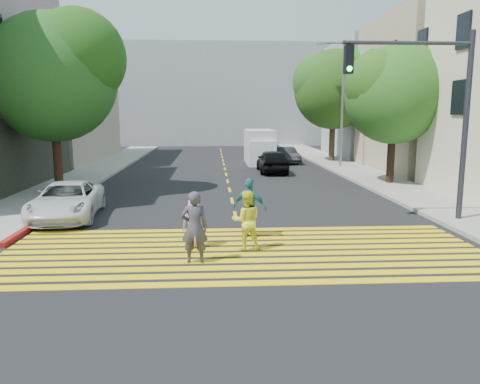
{
  "coord_description": "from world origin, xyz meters",
  "views": [
    {
      "loc": [
        -0.84,
        -11.27,
        3.81
      ],
      "look_at": [
        0.0,
        3.0,
        1.4
      ],
      "focal_mm": 35.0,
      "sensor_mm": 36.0,
      "label": 1
    }
  ],
  "objects": [
    {
      "name": "building_left_tan",
      "position": [
        -16.0,
        28.0,
        5.0
      ],
      "size": [
        12.0,
        16.0,
        10.0
      ],
      "primitive_type": "cube",
      "color": "tan",
      "rests_on": "ground"
    },
    {
      "name": "traffic_signal",
      "position": [
        6.61,
        4.39,
        4.23
      ],
      "size": [
        4.46,
        0.38,
        6.54
      ],
      "rotation": [
        0.0,
        0.0,
        -0.01
      ],
      "color": "#29282F",
      "rests_on": "ground"
    },
    {
      "name": "white_van",
      "position": [
        2.77,
        24.45,
        1.22
      ],
      "size": [
        2.09,
        5.46,
        2.57
      ],
      "rotation": [
        0.0,
        0.0,
        -0.01
      ],
      "color": "silver",
      "rests_on": "ground"
    },
    {
      "name": "ground",
      "position": [
        0.0,
        0.0,
        0.0
      ],
      "size": [
        120.0,
        120.0,
        0.0
      ],
      "primitive_type": "plane",
      "color": "black"
    },
    {
      "name": "backdrop_block",
      "position": [
        0.0,
        48.0,
        6.0
      ],
      "size": [
        30.0,
        8.0,
        12.0
      ],
      "primitive_type": "cube",
      "color": "gray",
      "rests_on": "ground"
    },
    {
      "name": "pedestrian_woman",
      "position": [
        0.09,
        1.49,
        0.84
      ],
      "size": [
        0.85,
        0.68,
        1.69
      ],
      "primitive_type": "imported",
      "rotation": [
        0.0,
        0.0,
        3.19
      ],
      "color": "yellow",
      "rests_on": "ground"
    },
    {
      "name": "tree_right_near",
      "position": [
        8.72,
        13.12,
        5.04
      ],
      "size": [
        5.86,
        5.49,
        7.45
      ],
      "rotation": [
        0.0,
        0.0,
        0.07
      ],
      "color": "black",
      "rests_on": "ground"
    },
    {
      "name": "building_right_grey",
      "position": [
        15.0,
        30.0,
        5.0
      ],
      "size": [
        10.0,
        10.0,
        10.0
      ],
      "primitive_type": "cube",
      "color": "gray",
      "rests_on": "ground"
    },
    {
      "name": "sidewalk_left",
      "position": [
        -8.5,
        22.0,
        0.07
      ],
      "size": [
        3.0,
        40.0,
        0.15
      ],
      "primitive_type": "cube",
      "color": "gray",
      "rests_on": "ground"
    },
    {
      "name": "building_right_tan",
      "position": [
        15.0,
        19.0,
        5.0
      ],
      "size": [
        10.0,
        10.0,
        10.0
      ],
      "primitive_type": "cube",
      "color": "tan",
      "rests_on": "ground"
    },
    {
      "name": "tree_left",
      "position": [
        -8.08,
        11.25,
        5.75
      ],
      "size": [
        7.77,
        7.5,
        8.54
      ],
      "rotation": [
        0.0,
        0.0,
        -0.33
      ],
      "color": "#442016",
      "rests_on": "ground"
    },
    {
      "name": "dark_car_near",
      "position": [
        3.03,
        18.8,
        0.76
      ],
      "size": [
        1.84,
        4.5,
        1.53
      ],
      "primitive_type": "imported",
      "rotation": [
        0.0,
        0.0,
        3.13
      ],
      "color": "black",
      "rests_on": "ground"
    },
    {
      "name": "crosswalk",
      "position": [
        0.0,
        1.28,
        0.01
      ],
      "size": [
        13.4,
        5.3,
        0.01
      ],
      "color": "yellow",
      "rests_on": "ground"
    },
    {
      "name": "curb_red",
      "position": [
        -6.9,
        6.0,
        0.08
      ],
      "size": [
        0.2,
        8.0,
        0.16
      ],
      "primitive_type": "cube",
      "color": "maroon",
      "rests_on": "ground"
    },
    {
      "name": "pedestrian_extra",
      "position": [
        0.29,
        2.85,
        0.92
      ],
      "size": [
        1.17,
        0.86,
        1.85
      ],
      "primitive_type": "imported",
      "rotation": [
        0.0,
        0.0,
        2.71
      ],
      "color": "teal",
      "rests_on": "ground"
    },
    {
      "name": "sidewalk_right",
      "position": [
        8.5,
        15.0,
        0.07
      ],
      "size": [
        3.0,
        60.0,
        0.15
      ],
      "primitive_type": "cube",
      "color": "gray",
      "rests_on": "ground"
    },
    {
      "name": "tree_right_far",
      "position": [
        8.57,
        24.94,
        5.94
      ],
      "size": [
        7.18,
        6.71,
        8.8
      ],
      "rotation": [
        0.0,
        0.0,
        -0.11
      ],
      "color": "#463220",
      "rests_on": "ground"
    },
    {
      "name": "lane_line",
      "position": [
        0.0,
        22.5,
        0.01
      ],
      "size": [
        0.12,
        34.4,
        0.01
      ],
      "color": "yellow",
      "rests_on": "ground"
    },
    {
      "name": "dark_car_parked",
      "position": [
        4.87,
        24.66,
        0.62
      ],
      "size": [
        1.82,
        3.89,
        1.23
      ],
      "primitive_type": "imported",
      "rotation": [
        0.0,
        0.0,
        0.14
      ],
      "color": "black",
      "rests_on": "ground"
    },
    {
      "name": "street_lamp",
      "position": [
        7.89,
        20.8,
        4.97
      ],
      "size": [
        1.96,
        0.48,
        8.66
      ],
      "rotation": [
        0.0,
        0.0,
        -0.15
      ],
      "color": "gray",
      "rests_on": "ground"
    },
    {
      "name": "pedestrian_man",
      "position": [
        -1.32,
        0.39,
        0.94
      ],
      "size": [
        0.69,
        0.45,
        1.88
      ],
      "primitive_type": "imported",
      "rotation": [
        0.0,
        0.0,
        3.14
      ],
      "color": "#3E3C47",
      "rests_on": "ground"
    },
    {
      "name": "white_sedan",
      "position": [
        -6.18,
        5.87,
        0.66
      ],
      "size": [
        2.6,
        4.92,
        1.32
      ],
      "primitive_type": "imported",
      "rotation": [
        0.0,
        0.0,
        0.09
      ],
      "color": "silver",
      "rests_on": "ground"
    },
    {
      "name": "silver_car",
      "position": [
        3.66,
        29.68,
        0.62
      ],
      "size": [
        2.37,
        4.47,
        1.23
      ],
      "primitive_type": "imported",
      "rotation": [
        0.0,
        0.0,
        3.3
      ],
      "color": "#ACADAF",
      "rests_on": "ground"
    },
    {
      "name": "pedestrian_child",
      "position": [
        -1.39,
        1.79,
        0.71
      ],
      "size": [
        0.76,
        0.57,
        1.42
      ],
      "primitive_type": "imported",
      "rotation": [
        0.0,
        0.0,
        2.96
      ],
      "color": "#BF85AA",
      "rests_on": "ground"
    }
  ]
}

